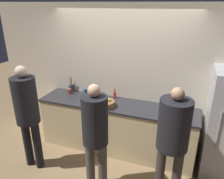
# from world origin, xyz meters

# --- Properties ---
(ground_plane) EXTENTS (14.00, 14.00, 0.00)m
(ground_plane) POSITION_xyz_m (0.00, 0.00, 0.00)
(ground_plane) COLOR #8C704C
(wall_back) EXTENTS (5.20, 0.06, 2.60)m
(wall_back) POSITION_xyz_m (0.00, 0.70, 1.30)
(wall_back) COLOR beige
(wall_back) RESTS_ON ground_plane
(counter) EXTENTS (2.81, 0.68, 0.93)m
(counter) POSITION_xyz_m (0.00, 0.38, 0.47)
(counter) COLOR beige
(counter) RESTS_ON ground_plane
(person_left) EXTENTS (0.36, 0.36, 1.75)m
(person_left) POSITION_xyz_m (-1.14, -0.55, 1.06)
(person_left) COLOR black
(person_left) RESTS_ON ground_plane
(person_center) EXTENTS (0.35, 0.35, 1.65)m
(person_center) POSITION_xyz_m (0.04, -0.62, 0.98)
(person_center) COLOR #4C4742
(person_center) RESTS_ON ground_plane
(person_right) EXTENTS (0.42, 0.42, 1.65)m
(person_right) POSITION_xyz_m (1.04, -0.37, 1.02)
(person_right) COLOR #38332D
(person_right) RESTS_ON ground_plane
(fruit_bowl) EXTENTS (0.32, 0.32, 0.15)m
(fruit_bowl) POSITION_xyz_m (-0.13, 0.19, 0.99)
(fruit_bowl) COLOR brown
(fruit_bowl) RESTS_ON counter
(utensil_crock) EXTENTS (0.10, 0.10, 0.30)m
(utensil_crock) POSITION_xyz_m (-1.04, 0.62, 1.01)
(utensil_crock) COLOR #3D424C
(utensil_crock) RESTS_ON counter
(bottle_red) EXTENTS (0.05, 0.05, 0.17)m
(bottle_red) POSITION_xyz_m (-0.11, 0.58, 1.00)
(bottle_red) COLOR red
(bottle_red) RESTS_ON counter
(cup_red) EXTENTS (0.07, 0.07, 0.09)m
(cup_red) POSITION_xyz_m (-1.01, 0.50, 0.98)
(cup_red) COLOR #A33D33
(cup_red) RESTS_ON counter
(cup_blue) EXTENTS (0.08, 0.08, 0.10)m
(cup_blue) POSITION_xyz_m (-0.71, 0.60, 0.98)
(cup_blue) COLOR #335184
(cup_blue) RESTS_ON counter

